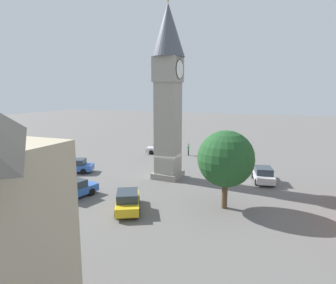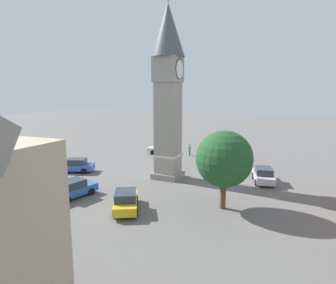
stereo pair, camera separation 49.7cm
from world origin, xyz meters
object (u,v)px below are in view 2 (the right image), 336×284
(car_red_corner, at_px, (73,189))
(car_green_alley, at_px, (162,149))
(car_black_far, at_px, (263,175))
(car_white_side, at_px, (223,151))
(tree, at_px, (224,159))
(clock_tower, at_px, (168,78))
(car_blue_kerb, at_px, (126,201))
(car_silver_kerb, at_px, (75,165))
(pedestrian, at_px, (190,149))

(car_red_corner, distance_m, car_green_alley, 19.44)
(car_red_corner, bearing_deg, car_black_far, -51.50)
(car_red_corner, bearing_deg, car_white_side, -19.53)
(tree, bearing_deg, clock_tower, 52.30)
(car_white_side, distance_m, tree, 19.01)
(car_blue_kerb, relative_size, car_red_corner, 1.01)
(car_silver_kerb, relative_size, tree, 0.73)
(car_black_far, distance_m, pedestrian, 14.15)
(car_green_alley, relative_size, tree, 0.72)
(car_green_alley, bearing_deg, tree, -140.89)
(car_black_far, relative_size, tree, 0.73)
(car_silver_kerb, height_order, car_black_far, same)
(car_red_corner, relative_size, car_green_alley, 0.99)
(car_blue_kerb, xyz_separation_m, tree, (3.50, -6.59, 3.15))
(clock_tower, bearing_deg, tree, -127.70)
(car_red_corner, distance_m, tree, 12.98)
(car_blue_kerb, xyz_separation_m, car_white_side, (21.66, -1.94, 0.00))
(car_blue_kerb, height_order, car_black_far, same)
(clock_tower, bearing_deg, car_black_far, -75.07)
(pedestrian, bearing_deg, car_blue_kerb, -172.83)
(car_blue_kerb, bearing_deg, car_silver_kerb, 59.15)
(car_silver_kerb, bearing_deg, tree, -100.11)
(car_white_side, height_order, car_green_alley, same)
(car_silver_kerb, bearing_deg, car_red_corner, -138.61)
(clock_tower, xyz_separation_m, car_blue_kerb, (-9.17, -0.75, -9.54))
(clock_tower, height_order, tree, clock_tower)
(car_white_side, bearing_deg, clock_tower, 167.81)
(car_blue_kerb, xyz_separation_m, car_black_far, (11.67, -8.59, 0.00))
(car_black_far, xyz_separation_m, tree, (-8.17, 2.00, 3.15))
(clock_tower, relative_size, car_silver_kerb, 3.97)
(car_silver_kerb, relative_size, car_black_far, 1.01)
(clock_tower, bearing_deg, car_blue_kerb, -175.30)
(pedestrian, height_order, tree, tree)
(car_blue_kerb, relative_size, car_white_side, 1.01)
(car_white_side, height_order, car_black_far, same)
(car_silver_kerb, bearing_deg, car_white_side, -41.14)
(clock_tower, relative_size, tree, 2.91)
(clock_tower, distance_m, tree, 11.27)
(car_black_far, bearing_deg, car_blue_kerb, 143.63)
(car_blue_kerb, height_order, car_green_alley, same)
(car_green_alley, bearing_deg, car_red_corner, -176.94)
(car_white_side, bearing_deg, car_red_corner, 160.47)
(car_black_far, xyz_separation_m, car_green_alley, (8.11, 15.24, 0.00))
(clock_tower, xyz_separation_m, car_green_alley, (10.60, 5.89, -9.54))
(clock_tower, xyz_separation_m, car_white_side, (12.49, -2.70, -9.54))
(car_silver_kerb, xyz_separation_m, car_black_far, (5.00, -19.75, 0.00))
(car_blue_kerb, xyz_separation_m, car_silver_kerb, (6.66, 11.16, 0.00))
(clock_tower, relative_size, car_black_far, 4.00)
(car_white_side, xyz_separation_m, car_black_far, (-10.00, -6.65, 0.00))
(clock_tower, bearing_deg, car_silver_kerb, 103.56)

